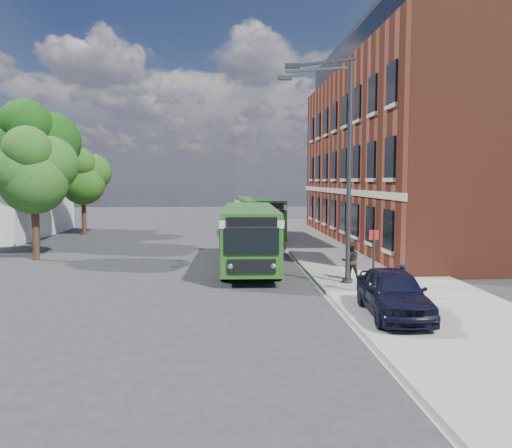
{
  "coord_description": "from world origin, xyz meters",
  "views": [
    {
      "loc": [
        0.2,
        -21.85,
        4.32
      ],
      "look_at": [
        1.73,
        2.35,
        2.2
      ],
      "focal_mm": 35.0,
      "sensor_mm": 36.0,
      "label": 1
    }
  ],
  "objects": [
    {
      "name": "pavement",
      "position": [
        7.0,
        8.0,
        0.07
      ],
      "size": [
        6.0,
        48.0,
        0.15
      ],
      "primitive_type": "cube",
      "color": "gray",
      "rests_on": "ground"
    },
    {
      "name": "kerb_line",
      "position": [
        3.95,
        8.0,
        0.01
      ],
      "size": [
        0.12,
        48.0,
        0.01
      ],
      "primitive_type": "cube",
      "color": "beige",
      "rests_on": "ground"
    },
    {
      "name": "bus_front",
      "position": [
        1.42,
        2.65,
        1.83
      ],
      "size": [
        2.9,
        10.46,
        3.02
      ],
      "color": "#26601E",
      "rests_on": "ground"
    },
    {
      "name": "tree_right",
      "position": [
        -10.93,
        18.48,
        4.63
      ],
      "size": [
        4.04,
        3.85,
        6.83
      ],
      "color": "#372414",
      "rests_on": "ground"
    },
    {
      "name": "pedestrian_b",
      "position": [
        5.49,
        -1.38,
        0.95
      ],
      "size": [
        0.79,
        0.62,
        1.59
      ],
      "primitive_type": "imported",
      "rotation": [
        0.0,
        0.0,
        3.12
      ],
      "color": "black",
      "rests_on": "pavement"
    },
    {
      "name": "pedestrian_a",
      "position": [
        6.01,
        -6.0,
        0.89
      ],
      "size": [
        0.65,
        0.58,
        1.48
      ],
      "primitive_type": "imported",
      "rotation": [
        0.0,
        0.0,
        3.67
      ],
      "color": "black",
      "rests_on": "pavement"
    },
    {
      "name": "flagpole",
      "position": [
        -12.45,
        13.0,
        4.94
      ],
      "size": [
        0.95,
        0.1,
        9.0
      ],
      "color": "#343739",
      "rests_on": "ground"
    },
    {
      "name": "bus_stop_sign",
      "position": [
        5.6,
        -4.2,
        1.51
      ],
      "size": [
        0.35,
        0.08,
        2.52
      ],
      "color": "#343739",
      "rests_on": "ground"
    },
    {
      "name": "tree_mid",
      "position": [
        -12.39,
        12.15,
        6.46
      ],
      "size": [
        5.64,
        5.36,
        9.52
      ],
      "color": "#372414",
      "rests_on": "ground"
    },
    {
      "name": "street_lamp",
      "position": [
        4.84,
        -2.0,
        4.79
      ],
      "size": [
        2.96,
        2.38,
        9.0
      ],
      "color": "#343739",
      "rests_on": "ground"
    },
    {
      "name": "tree_left",
      "position": [
        -10.01,
        5.73,
        4.86
      ],
      "size": [
        4.25,
        4.04,
        7.17
      ],
      "color": "#372414",
      "rests_on": "ground"
    },
    {
      "name": "parked_car",
      "position": [
        5.38,
        -7.02,
        0.88
      ],
      "size": [
        2.04,
        4.41,
        1.46
      ],
      "primitive_type": "imported",
      "rotation": [
        0.0,
        0.0,
        -0.07
      ],
      "color": "black",
      "rests_on": "pavement"
    },
    {
      "name": "bus_rear",
      "position": [
        2.63,
        14.45,
        1.83
      ],
      "size": [
        3.16,
        10.18,
        3.02
      ],
      "color": "#225A19",
      "rests_on": "ground"
    },
    {
      "name": "ground",
      "position": [
        0.0,
        0.0,
        0.0
      ],
      "size": [
        120.0,
        120.0,
        0.0
      ],
      "primitive_type": "plane",
      "color": "#28282A",
      "rests_on": "ground"
    },
    {
      "name": "brick_office",
      "position": [
        14.0,
        12.0,
        6.97
      ],
      "size": [
        12.1,
        26.0,
        14.2
      ],
      "color": "maroon",
      "rests_on": "ground"
    }
  ]
}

